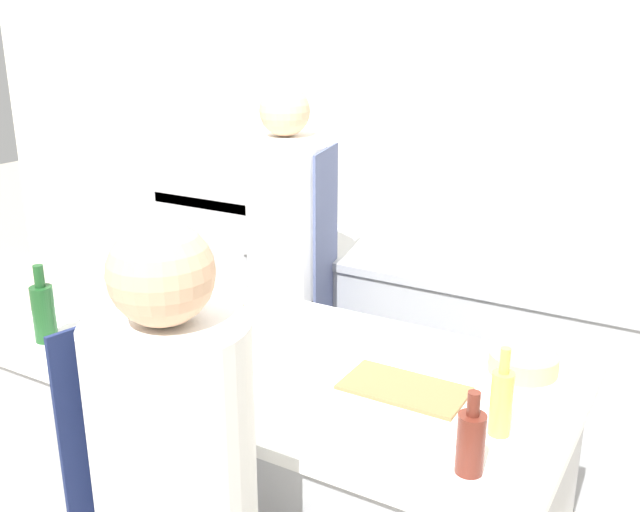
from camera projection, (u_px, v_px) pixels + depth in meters
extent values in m
cube|color=silver|center=(478.00, 133.00, 4.02)|extent=(8.00, 0.06, 2.80)
cube|color=#A8AAAF|center=(271.00, 474.00, 2.58)|extent=(1.95, 0.91, 0.89)
cube|color=white|center=(269.00, 359.00, 2.43)|extent=(2.03, 0.95, 0.04)
cube|color=#A8AAAF|center=(450.00, 355.00, 3.49)|extent=(2.03, 0.59, 0.89)
cube|color=#A8AAAF|center=(456.00, 266.00, 3.35)|extent=(2.11, 0.61, 0.04)
cube|color=#A8AAAF|center=(243.00, 262.00, 4.64)|extent=(0.92, 0.71, 1.01)
cube|color=black|center=(211.00, 313.00, 4.42)|extent=(0.74, 0.01, 0.35)
cube|color=black|center=(206.00, 204.00, 4.20)|extent=(0.78, 0.01, 0.06)
cylinder|color=silver|center=(175.00, 456.00, 1.60)|extent=(0.37, 0.37, 0.65)
cube|color=#19234C|center=(130.00, 458.00, 1.75)|extent=(0.08, 0.34, 0.77)
sphere|color=tan|center=(161.00, 273.00, 1.47)|extent=(0.23, 0.23, 0.23)
cylinder|color=black|center=(289.00, 367.00, 3.46)|extent=(0.31, 0.31, 0.80)
cylinder|color=white|center=(286.00, 216.00, 3.22)|extent=(0.36, 0.36, 0.72)
cube|color=#4C567F|center=(326.00, 241.00, 3.20)|extent=(0.09, 0.34, 0.84)
sphere|color=tan|center=(285.00, 111.00, 3.07)|extent=(0.22, 0.22, 0.22)
cylinder|color=#B2A84C|center=(501.00, 404.00, 1.93)|extent=(0.06, 0.06, 0.19)
cylinder|color=#B2A84C|center=(505.00, 361.00, 1.89)|extent=(0.03, 0.03, 0.07)
cylinder|color=silver|center=(110.00, 317.00, 2.53)|extent=(0.07, 0.07, 0.15)
cylinder|color=silver|center=(107.00, 290.00, 2.50)|extent=(0.03, 0.03, 0.06)
cylinder|color=#5B2319|center=(471.00, 444.00, 1.77)|extent=(0.07, 0.07, 0.16)
cylinder|color=#5B2319|center=(474.00, 404.00, 1.73)|extent=(0.03, 0.03, 0.06)
cylinder|color=black|center=(186.00, 269.00, 3.00)|extent=(0.07, 0.07, 0.17)
cylinder|color=black|center=(185.00, 243.00, 2.96)|extent=(0.03, 0.03, 0.06)
cylinder|color=#19471E|center=(44.00, 314.00, 2.49)|extent=(0.08, 0.08, 0.20)
cylinder|color=#19471E|center=(39.00, 276.00, 2.45)|extent=(0.04, 0.04, 0.08)
cylinder|color=#2D5175|center=(123.00, 283.00, 2.86)|extent=(0.09, 0.09, 0.15)
cylinder|color=#2D5175|center=(121.00, 259.00, 2.83)|extent=(0.04, 0.04, 0.06)
cylinder|color=tan|center=(216.00, 314.00, 2.65)|extent=(0.21, 0.21, 0.08)
cylinder|color=tan|center=(523.00, 362.00, 2.29)|extent=(0.22, 0.22, 0.06)
cylinder|color=white|center=(194.00, 363.00, 2.27)|extent=(0.24, 0.24, 0.08)
cylinder|color=white|center=(327.00, 354.00, 2.32)|extent=(0.09, 0.09, 0.09)
cube|color=olive|center=(405.00, 388.00, 2.19)|extent=(0.38, 0.21, 0.01)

